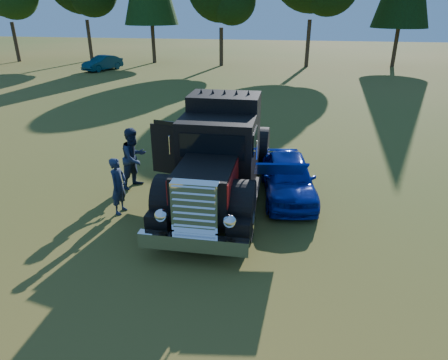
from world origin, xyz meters
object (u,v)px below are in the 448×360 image
spectator_far (134,158)px  hotrod_coupe (288,177)px  spectator_near (119,186)px  diamond_t_truck (219,160)px  distant_teal_car (103,63)px

spectator_far → hotrod_coupe: bearing=-65.5°
hotrod_coupe → spectator_near: 4.96m
diamond_t_truck → spectator_far: bearing=170.3°
spectator_near → diamond_t_truck: bearing=-56.4°
hotrod_coupe → spectator_far: spectator_far is taller
hotrod_coupe → distant_teal_car: 28.42m
spectator_near → distant_teal_car: size_ratio=0.43×
diamond_t_truck → spectator_far: diamond_t_truck is taller
diamond_t_truck → spectator_far: (-2.82, 0.48, -0.31)m
spectator_near → spectator_far: 1.76m
spectator_far → distant_teal_car: size_ratio=0.51×
hotrod_coupe → spectator_near: hotrod_coupe is taller
diamond_t_truck → hotrod_coupe: 2.18m
distant_teal_car → hotrod_coupe: bearing=-32.3°
hotrod_coupe → distant_teal_car: (-16.77, 22.94, -0.02)m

